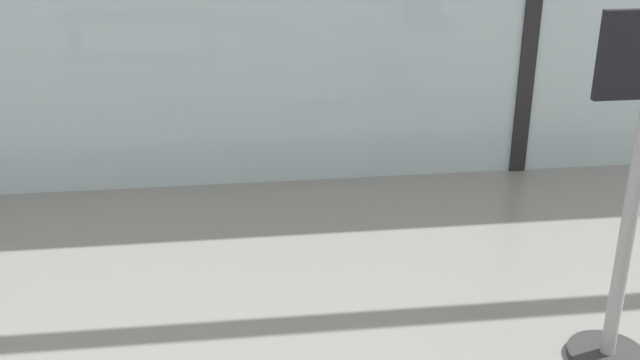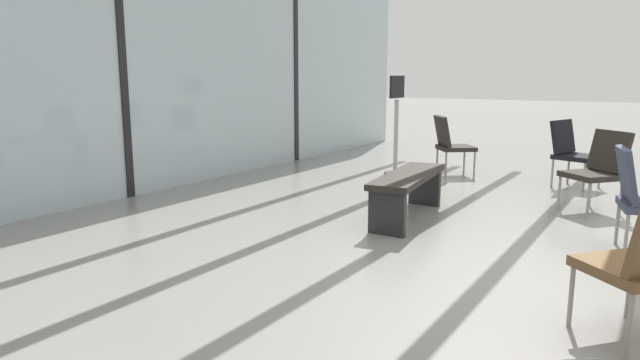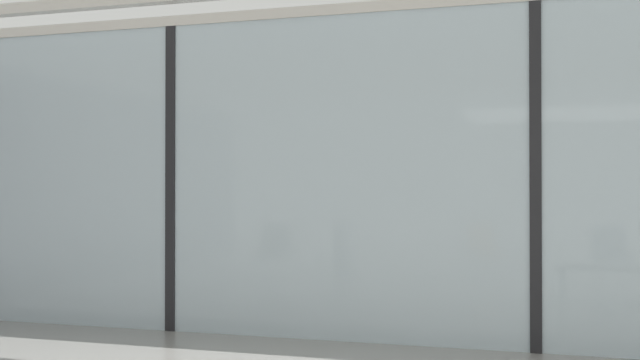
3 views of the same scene
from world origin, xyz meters
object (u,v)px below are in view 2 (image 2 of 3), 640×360
object	(u,v)px
lounge_chair_5	(599,166)
info_sign	(396,129)
waiting_bench	(408,184)
lounge_chair_3	(571,149)
lounge_chair_4	(450,142)
parked_airplane	(20,48)

from	to	relation	value
lounge_chair_5	info_sign	size ratio (longest dim) A/B	0.60
waiting_bench	info_sign	size ratio (longest dim) A/B	1.07
lounge_chair_5	waiting_bench	world-z (taller)	lounge_chair_5
lounge_chair_3	lounge_chair_4	world-z (taller)	same
lounge_chair_4	info_sign	world-z (taller)	info_sign
parked_airplane	waiting_bench	bearing A→B (deg)	-93.96
lounge_chair_3	info_sign	world-z (taller)	info_sign
lounge_chair_3	waiting_bench	distance (m)	2.92
lounge_chair_5	waiting_bench	distance (m)	2.09
parked_airplane	info_sign	world-z (taller)	parked_airplane
lounge_chair_4	lounge_chair_5	bearing A→B (deg)	-160.21
lounge_chair_3	waiting_bench	xyz separation A→B (m)	(-2.70, 1.11, -0.13)
parked_airplane	lounge_chair_5	bearing A→B (deg)	-84.97
lounge_chair_3	lounge_chair_4	size ratio (longest dim) A/B	1.00
lounge_chair_3	waiting_bench	world-z (taller)	lounge_chair_3
lounge_chair_3	lounge_chair_5	size ratio (longest dim) A/B	1.00
parked_airplane	lounge_chair_3	size ratio (longest dim) A/B	15.16
parked_airplane	waiting_bench	size ratio (longest dim) A/B	8.57
lounge_chair_3	lounge_chair_4	bearing A→B (deg)	109.30
parked_airplane	lounge_chair_3	bearing A→B (deg)	-76.23
lounge_chair_5	info_sign	bearing A→B (deg)	-159.18
lounge_chair_4	lounge_chair_3	bearing A→B (deg)	-127.20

